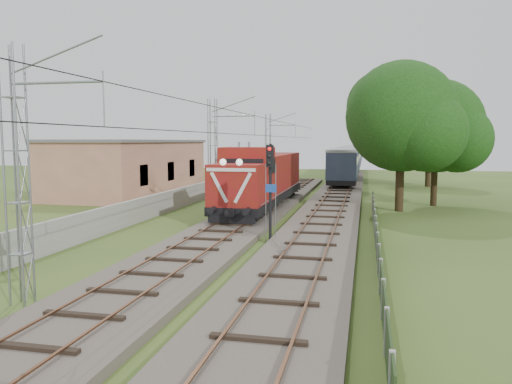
# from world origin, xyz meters

# --- Properties ---
(ground) EXTENTS (140.00, 140.00, 0.00)m
(ground) POSITION_xyz_m (0.00, 0.00, 0.00)
(ground) COLOR #364F1D
(ground) RESTS_ON ground
(track_main) EXTENTS (4.20, 70.00, 0.45)m
(track_main) POSITION_xyz_m (0.00, 7.00, 0.18)
(track_main) COLOR #6B6054
(track_main) RESTS_ON ground
(track_side) EXTENTS (4.20, 80.00, 0.45)m
(track_side) POSITION_xyz_m (5.00, 20.00, 0.18)
(track_side) COLOR #6B6054
(track_side) RESTS_ON ground
(catenary) EXTENTS (3.31, 70.00, 8.00)m
(catenary) POSITION_xyz_m (-2.95, 12.00, 4.05)
(catenary) COLOR gray
(catenary) RESTS_ON ground
(boundary_wall) EXTENTS (0.25, 40.00, 1.50)m
(boundary_wall) POSITION_xyz_m (-6.50, 12.00, 0.75)
(boundary_wall) COLOR #9E9E99
(boundary_wall) RESTS_ON ground
(station_building) EXTENTS (8.40, 20.40, 5.22)m
(station_building) POSITION_xyz_m (-15.00, 24.00, 2.63)
(station_building) COLOR tan
(station_building) RESTS_ON ground
(fence) EXTENTS (0.12, 32.00, 1.20)m
(fence) POSITION_xyz_m (8.00, 3.00, 0.60)
(fence) COLOR black
(fence) RESTS_ON ground
(locomotive) EXTENTS (3.19, 18.22, 4.63)m
(locomotive) POSITION_xyz_m (0.00, 14.73, 2.36)
(locomotive) COLOR black
(locomotive) RESTS_ON ground
(coach_rake) EXTENTS (3.10, 69.19, 3.59)m
(coach_rake) POSITION_xyz_m (5.00, 63.53, 2.57)
(coach_rake) COLOR black
(coach_rake) RESTS_ON ground
(signal_post) EXTENTS (0.55, 0.43, 4.96)m
(signal_post) POSITION_xyz_m (2.85, 2.74, 3.41)
(signal_post) COLOR black
(signal_post) RESTS_ON ground
(tree_a) EXTENTS (8.35, 7.95, 10.83)m
(tree_a) POSITION_xyz_m (9.96, 16.21, 6.76)
(tree_a) COLOR #3C2B18
(tree_a) RESTS_ON ground
(tree_b) EXTENTS (7.64, 7.27, 9.90)m
(tree_b) POSITION_xyz_m (12.81, 19.99, 6.18)
(tree_b) COLOR #3C2B18
(tree_b) RESTS_ON ground
(tree_c) EXTENTS (5.98, 5.70, 7.75)m
(tree_c) POSITION_xyz_m (11.29, 37.54, 4.83)
(tree_c) COLOR #3C2B18
(tree_c) RESTS_ON ground
(tree_d) EXTENTS (7.36, 7.01, 9.53)m
(tree_d) POSITION_xyz_m (14.37, 37.53, 5.95)
(tree_d) COLOR #3C2B18
(tree_d) RESTS_ON ground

